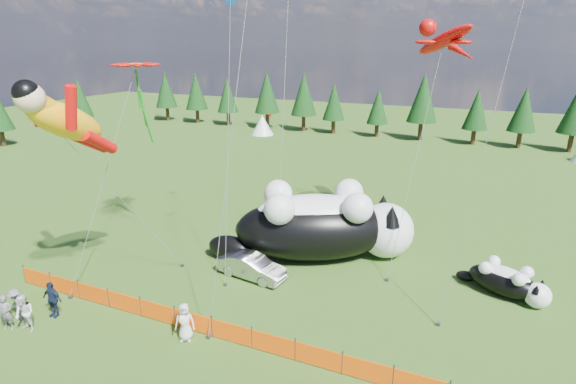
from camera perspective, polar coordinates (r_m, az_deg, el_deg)
name	(u,v)px	position (r m, az deg, el deg)	size (l,w,h in m)	color
ground	(228,299)	(23.91, -7.64, -13.29)	(160.00, 160.00, 0.00)	#16390A
safety_fence	(193,322)	(21.56, -11.94, -15.84)	(22.06, 0.06, 1.10)	#262626
tree_line	(397,109)	(63.77, 13.66, 10.18)	(90.00, 4.00, 8.00)	black
festival_tents	(481,142)	(58.33, 23.27, 5.89)	(50.00, 3.20, 2.80)	white
cat_large	(323,224)	(27.10, 4.45, -4.09)	(11.78, 8.14, 4.55)	black
cat_small	(508,281)	(26.16, 26.11, -10.14)	(4.58, 2.95, 1.74)	black
car	(252,267)	(25.43, -4.60, -9.43)	(1.38, 3.96, 1.31)	#B5B5BA
spectator_a	(6,313)	(24.69, -32.22, -12.85)	(0.62, 0.41, 1.71)	slate
spectator_b	(25,314)	(24.04, -30.45, -13.18)	(0.90, 0.53, 1.85)	silver
spectator_c	(52,299)	(24.66, -27.77, -11.95)	(1.07, 0.55, 1.82)	#121D34
spectator_d	(16,305)	(25.15, -31.28, -12.18)	(1.07, 0.55, 1.66)	slate
spectator_e	(185,322)	(20.93, -12.97, -15.79)	(0.87, 0.57, 1.78)	silver
superhero_kite	(66,121)	(23.35, -26.34, 8.03)	(5.06, 7.09, 11.97)	#FFAB0D
gecko_kite	(444,40)	(29.89, 19.22, 17.74)	(6.91, 10.93, 14.85)	red
flower_kite	(136,68)	(27.95, -18.77, 14.71)	(3.64, 8.71, 13.10)	red
diamond_kite_a	(230,16)	(26.16, -7.37, 21.28)	(2.12, 4.92, 15.71)	#0B4DAB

